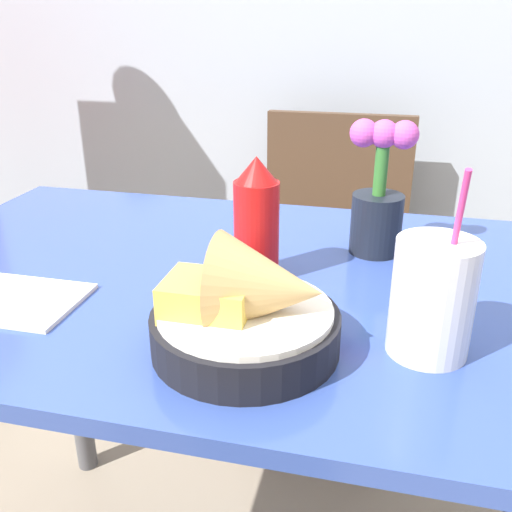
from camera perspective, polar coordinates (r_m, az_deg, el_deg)
The scene contains 7 objects.
dining_table at distance 0.92m, azimuth -0.37°, elevation -8.43°, with size 1.18×0.71×0.76m.
chair_far_window at distance 1.59m, azimuth 7.51°, elevation 0.68°, with size 0.40×0.40×0.87m.
food_basket at distance 0.66m, azimuth -0.45°, elevation -5.54°, with size 0.22×0.22×0.14m.
ketchup_bottle at distance 0.82m, azimuth 0.01°, elevation 3.48°, with size 0.07×0.07×0.18m.
drink_cup at distance 0.68m, azimuth 17.19°, elevation -4.38°, with size 0.09×0.09×0.23m.
flower_vase at distance 0.94m, azimuth 12.13°, elevation 5.56°, with size 0.11×0.08×0.22m.
napkin at distance 0.85m, azimuth -22.66°, elevation -4.12°, with size 0.17×0.13×0.01m.
Camera 1 is at (0.19, -0.76, 1.12)m, focal length 40.00 mm.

